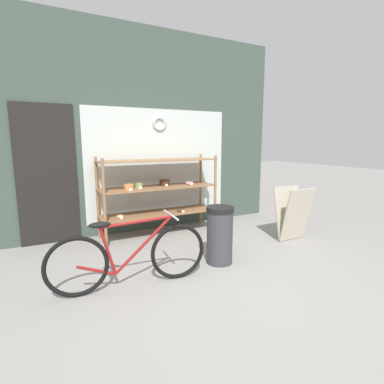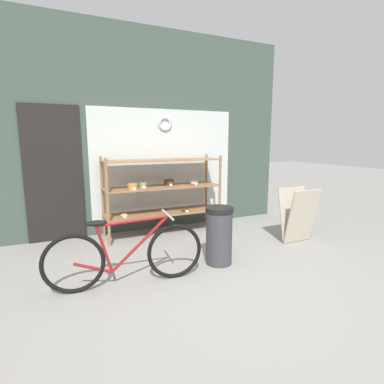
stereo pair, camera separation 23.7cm
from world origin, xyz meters
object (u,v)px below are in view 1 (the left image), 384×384
(display_case, at_px, (158,188))
(bicycle, at_px, (130,256))
(sandwich_board, at_px, (293,214))
(trash_bin, at_px, (220,233))

(display_case, bearing_deg, bicycle, -121.24)
(display_case, xyz_separation_m, sandwich_board, (1.77, -1.27, -0.36))
(sandwich_board, relative_size, trash_bin, 1.13)
(trash_bin, bearing_deg, display_case, 99.06)
(display_case, height_order, sandwich_board, display_case)
(bicycle, distance_m, trash_bin, 1.21)
(bicycle, relative_size, trash_bin, 2.31)
(bicycle, xyz_separation_m, sandwich_board, (2.73, 0.33, 0.08))
(display_case, distance_m, sandwich_board, 2.20)
(bicycle, distance_m, sandwich_board, 2.75)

